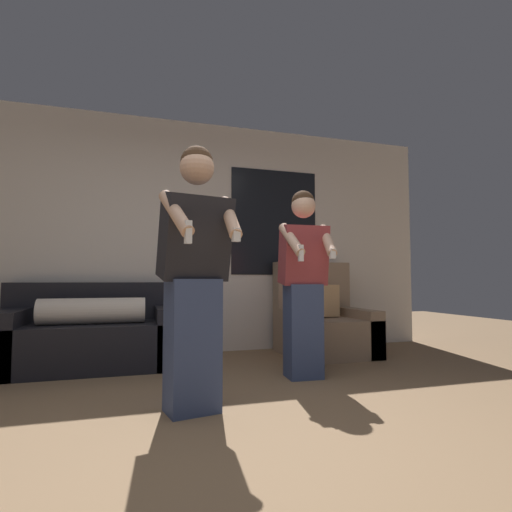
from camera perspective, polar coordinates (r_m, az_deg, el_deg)
ground_plane at (r=2.18m, az=-4.81°, el=-25.92°), size 14.00×14.00×0.00m
wall_back at (r=4.71m, az=-11.40°, el=2.95°), size 6.43×0.07×2.70m
couch at (r=4.23m, az=-22.17°, el=-10.48°), size 1.70×0.88×0.81m
armchair at (r=4.66m, az=9.53°, el=-9.71°), size 0.93×0.92×1.05m
person_left at (r=2.58m, az=-8.77°, el=-2.70°), size 0.49×0.56×1.70m
person_right at (r=3.48m, az=6.80°, el=-3.61°), size 0.45×0.49×1.62m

